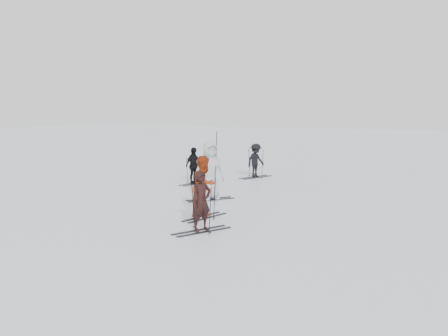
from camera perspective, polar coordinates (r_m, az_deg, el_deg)
name	(u,v)px	position (r m, az deg, el deg)	size (l,w,h in m)	color
ground	(210,200)	(17.23, -1.59, -3.66)	(120.00, 120.00, 0.00)	silver
skier_near_dark	(201,202)	(12.76, -2.60, -3.94)	(0.56, 0.36, 1.52)	black
skier_red	(204,187)	(14.34, -2.26, -2.23)	(0.86, 0.67, 1.77)	#A13512
skier_grey	(210,171)	(17.11, -1.60, -0.38)	(0.97, 0.63, 1.98)	#B7BDC1
skier_uphill_left	(193,166)	(20.74, -3.52, 0.23)	(0.88, 0.37, 1.50)	black
skier_uphill_far	(256,161)	(22.64, 3.65, 0.81)	(0.98, 0.56, 1.51)	black
skis_near_dark	(201,208)	(12.79, -2.59, -4.55)	(0.90, 1.70, 1.24)	black
skis_red	(204,197)	(14.38, -2.25, -3.31)	(0.89, 1.67, 1.22)	black
skis_grey	(210,181)	(17.15, -1.60, -1.52)	(0.94, 1.77, 1.29)	black
skis_uphill_left	(193,170)	(20.76, -3.52, -0.26)	(0.83, 1.56, 1.14)	black
skis_uphill_far	(256,163)	(22.65, 3.65, 0.59)	(0.97, 1.84, 1.34)	black
piste_marker	(217,149)	(27.00, -0.84, 2.21)	(0.04, 0.04, 1.88)	black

